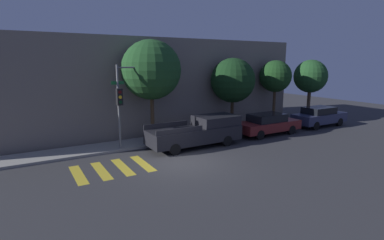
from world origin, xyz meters
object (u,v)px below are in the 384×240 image
at_px(tree_midblock, 233,81).
at_px(traffic_light_pole, 128,92).
at_px(pickup_truck, 199,131).
at_px(tree_behind_truck, 311,77).
at_px(tree_far_end, 275,77).
at_px(tree_near_corner, 151,70).
at_px(sedan_near_corner, 268,124).
at_px(sedan_middle, 319,116).

bearing_deg(tree_midblock, traffic_light_pole, -172.28).
xyz_separation_m(pickup_truck, tree_behind_truck, (12.53, 2.36, 2.80)).
bearing_deg(pickup_truck, tree_far_end, 15.63).
relative_size(tree_near_corner, tree_far_end, 1.24).
height_order(traffic_light_pole, tree_near_corner, tree_near_corner).
relative_size(pickup_truck, tree_midblock, 1.08).
relative_size(traffic_light_pole, sedan_near_corner, 1.02).
distance_m(traffic_light_pole, tree_near_corner, 2.43).
bearing_deg(sedan_middle, tree_near_corner, 169.57).
distance_m(tree_far_end, tree_behind_truck, 4.10).
xyz_separation_m(tree_midblock, tree_behind_truck, (8.26, 0.00, 0.08)).
bearing_deg(tree_far_end, pickup_truck, -164.37).
bearing_deg(sedan_near_corner, tree_behind_truck, 18.56).
distance_m(pickup_truck, tree_near_corner, 4.67).
relative_size(tree_midblock, tree_behind_truck, 1.02).
bearing_deg(tree_far_end, sedan_near_corner, -141.12).
relative_size(pickup_truck, tree_near_corner, 0.90).
bearing_deg(tree_midblock, tree_far_end, 0.00).
height_order(pickup_truck, tree_behind_truck, tree_behind_truck).
height_order(traffic_light_pole, sedan_near_corner, traffic_light_pole).
height_order(sedan_middle, tree_near_corner, tree_near_corner).
xyz_separation_m(traffic_light_pole, tree_far_end, (12.20, 1.09, 0.50)).
height_order(tree_near_corner, tree_behind_truck, tree_near_corner).
bearing_deg(tree_midblock, pickup_truck, -151.11).
bearing_deg(tree_midblock, tree_behind_truck, 0.00).
relative_size(sedan_near_corner, tree_far_end, 0.92).
bearing_deg(tree_far_end, tree_behind_truck, 0.00).
bearing_deg(traffic_light_pole, sedan_near_corner, -7.78).
bearing_deg(pickup_truck, tree_near_corner, 129.18).
bearing_deg(tree_near_corner, pickup_truck, -50.82).
bearing_deg(tree_behind_truck, traffic_light_pole, -176.17).
distance_m(sedan_near_corner, sedan_middle, 5.39).
bearing_deg(pickup_truck, tree_behind_truck, 10.66).
relative_size(traffic_light_pole, tree_near_corner, 0.76).
xyz_separation_m(sedan_near_corner, tree_near_corner, (-7.43, 2.36, 3.66)).
height_order(tree_far_end, tree_behind_truck, tree_behind_truck).
distance_m(tree_midblock, tree_behind_truck, 8.26).
distance_m(tree_near_corner, tree_behind_truck, 14.47).
relative_size(sedan_middle, tree_behind_truck, 0.88).
distance_m(pickup_truck, tree_midblock, 5.59).
height_order(tree_midblock, tree_behind_truck, tree_midblock).
bearing_deg(sedan_middle, traffic_light_pole, 175.06).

